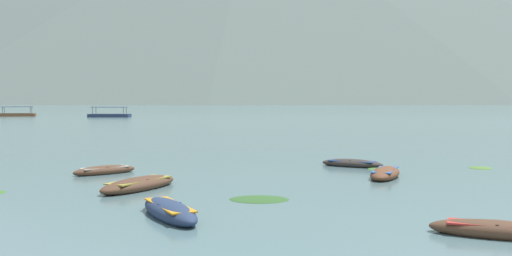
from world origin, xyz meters
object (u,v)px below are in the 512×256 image
(rowboat_5, at_px, (385,173))
(rowboat_3, at_px, (139,184))
(rowboat_6, at_px, (497,230))
(rowboat_1, at_px, (352,164))
(ferry_0, at_px, (110,115))
(ferry_1, at_px, (17,114))
(rowboat_4, at_px, (170,211))
(rowboat_2, at_px, (105,170))

(rowboat_5, bearing_deg, rowboat_3, -160.91)
(rowboat_3, relative_size, rowboat_6, 1.23)
(rowboat_1, xyz_separation_m, rowboat_3, (-10.55, -8.53, 0.03))
(ferry_0, height_order, ferry_1, same)
(rowboat_6, distance_m, ferry_1, 135.08)
(ferry_0, bearing_deg, rowboat_6, -68.80)
(rowboat_5, bearing_deg, ferry_0, 113.24)
(rowboat_4, bearing_deg, rowboat_5, 46.90)
(rowboat_2, distance_m, rowboat_5, 14.58)
(rowboat_3, height_order, ferry_1, ferry_1)
(rowboat_1, height_order, ferry_0, ferry_0)
(rowboat_1, height_order, rowboat_3, rowboat_3)
(ferry_1, bearing_deg, rowboat_2, -63.38)
(rowboat_5, bearing_deg, rowboat_4, -133.10)
(rowboat_5, xyz_separation_m, ferry_1, (-66.62, 104.94, 0.25))
(rowboat_3, xyz_separation_m, rowboat_4, (2.38, -5.79, 0.01))
(rowboat_3, relative_size, ferry_1, 0.55)
(rowboat_4, bearing_deg, rowboat_6, -13.86)
(rowboat_1, bearing_deg, rowboat_2, -165.47)
(rowboat_6, xyz_separation_m, ferry_0, (-43.10, 111.10, 0.26))
(rowboat_2, bearing_deg, rowboat_5, -4.05)
(rowboat_6, bearing_deg, rowboat_5, 92.97)
(rowboat_1, bearing_deg, rowboat_6, -84.49)
(rowboat_6, height_order, ferry_0, ferry_0)
(rowboat_2, bearing_deg, rowboat_3, -59.10)
(rowboat_4, height_order, rowboat_5, rowboat_4)
(rowboat_2, distance_m, rowboat_6, 20.13)
(rowboat_3, bearing_deg, rowboat_2, 120.90)
(rowboat_4, height_order, ferry_0, ferry_0)
(rowboat_2, height_order, ferry_1, ferry_1)
(rowboat_3, distance_m, rowboat_4, 6.26)
(ferry_1, bearing_deg, rowboat_5, -57.59)
(rowboat_2, distance_m, rowboat_3, 5.85)
(ferry_0, bearing_deg, rowboat_3, -73.27)
(rowboat_5, distance_m, ferry_0, 107.63)
(rowboat_2, height_order, rowboat_4, rowboat_4)
(rowboat_1, height_order, rowboat_4, rowboat_4)
(rowboat_4, distance_m, ferry_0, 113.68)
(rowboat_4, distance_m, ferry_1, 128.31)
(rowboat_2, height_order, rowboat_3, rowboat_3)
(rowboat_3, xyz_separation_m, rowboat_5, (11.54, 3.99, -0.01))
(rowboat_3, bearing_deg, rowboat_5, 19.09)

